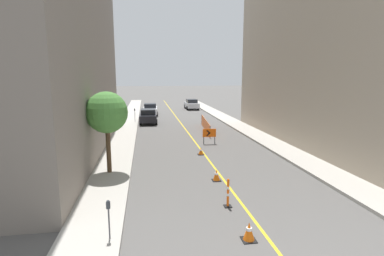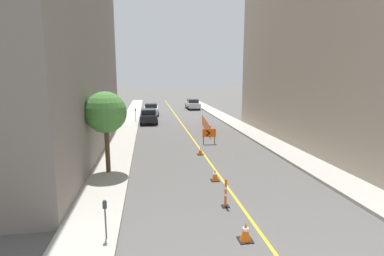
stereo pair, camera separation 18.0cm
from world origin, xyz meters
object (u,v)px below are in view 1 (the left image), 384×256
at_px(street_tree_left_near, 107,113).
at_px(arrow_barricade_primary, 209,134).
at_px(delineator_post_front, 228,195).
at_px(traffic_cone_third, 201,151).
at_px(parked_car_curb_near, 148,116).
at_px(parking_meter_far_curb, 135,112).
at_px(traffic_cone_nearest, 249,232).
at_px(traffic_cone_second, 216,175).
at_px(parking_meter_near_curb, 108,211).
at_px(parked_car_curb_mid, 150,109).
at_px(parked_car_curb_far, 192,104).

bearing_deg(street_tree_left_near, arrow_barricade_primary, 42.85).
bearing_deg(delineator_post_front, traffic_cone_third, 87.16).
relative_size(parked_car_curb_near, parking_meter_far_curb, 3.02).
distance_m(traffic_cone_nearest, parked_car_curb_near, 24.96).
height_order(traffic_cone_second, parking_meter_near_curb, parking_meter_near_curb).
relative_size(parked_car_curb_mid, parking_meter_near_curb, 3.40).
xyz_separation_m(delineator_post_front, parked_car_curb_mid, (-2.59, 28.98, 0.29)).
bearing_deg(street_tree_left_near, traffic_cone_second, -18.05).
height_order(delineator_post_front, parked_car_curb_near, parked_car_curb_near).
height_order(traffic_cone_third, parking_meter_far_curb, parking_meter_far_curb).
distance_m(arrow_barricade_primary, street_tree_left_near, 9.61).
xyz_separation_m(traffic_cone_nearest, traffic_cone_second, (0.27, 5.58, -0.02)).
bearing_deg(traffic_cone_third, parked_car_curb_mid, 98.16).
bearing_deg(traffic_cone_nearest, traffic_cone_second, 87.27).
relative_size(traffic_cone_second, parked_car_curb_far, 0.13).
relative_size(parking_meter_far_curb, street_tree_left_near, 0.34).
height_order(traffic_cone_second, parked_car_curb_mid, parked_car_curb_mid).
xyz_separation_m(arrow_barricade_primary, parking_meter_near_curb, (-6.03, -13.13, 0.24)).
height_order(traffic_cone_nearest, parking_meter_far_curb, parking_meter_far_curb).
height_order(arrow_barricade_primary, parked_car_curb_mid, parked_car_curb_mid).
relative_size(arrow_barricade_primary, parked_car_curb_near, 0.28).
bearing_deg(traffic_cone_third, traffic_cone_nearest, -92.21).
xyz_separation_m(arrow_barricade_primary, parked_car_curb_far, (2.34, 24.22, -0.03)).
relative_size(parked_car_curb_near, parked_car_curb_far, 1.00).
relative_size(traffic_cone_third, arrow_barricade_primary, 0.41).
relative_size(parked_car_curb_far, parking_meter_far_curb, 3.02).
bearing_deg(parked_car_curb_mid, traffic_cone_third, -80.16).
bearing_deg(arrow_barricade_primary, parking_meter_near_curb, -111.37).
height_order(parking_meter_near_curb, parking_meter_far_curb, parking_meter_far_curb).
xyz_separation_m(traffic_cone_nearest, traffic_cone_third, (0.41, 10.66, -0.06)).
height_order(arrow_barricade_primary, street_tree_left_near, street_tree_left_near).
relative_size(parked_car_curb_near, street_tree_left_near, 1.01).
xyz_separation_m(traffic_cone_nearest, parked_car_curb_near, (-2.93, 24.78, 0.50)).
bearing_deg(traffic_cone_third, traffic_cone_second, -91.63).
relative_size(delineator_post_front, parking_meter_far_curb, 0.82).
xyz_separation_m(parking_meter_near_curb, street_tree_left_near, (-0.77, 6.83, 2.27)).
distance_m(delineator_post_front, parking_meter_far_curb, 23.37).
bearing_deg(parked_car_curb_far, street_tree_left_near, -108.28).
xyz_separation_m(traffic_cone_nearest, parking_meter_near_curb, (-4.41, 0.53, 0.76)).
distance_m(parked_car_curb_mid, street_tree_left_near, 24.43).
bearing_deg(parking_meter_far_curb, parked_car_curb_mid, 73.14).
distance_m(traffic_cone_third, parking_meter_near_curb, 11.24).
bearing_deg(parking_meter_far_curb, traffic_cone_second, -76.78).
xyz_separation_m(delineator_post_front, parking_meter_far_curb, (-4.41, 22.94, 0.66)).
distance_m(arrow_barricade_primary, parked_car_curb_near, 12.02).
height_order(parked_car_curb_near, parked_car_curb_mid, same).
height_order(delineator_post_front, arrow_barricade_primary, arrow_barricade_primary).
xyz_separation_m(parked_car_curb_far, parking_meter_near_curb, (-8.37, -37.35, 0.27)).
relative_size(traffic_cone_second, street_tree_left_near, 0.13).
distance_m(arrow_barricade_primary, parked_car_curb_far, 24.33).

